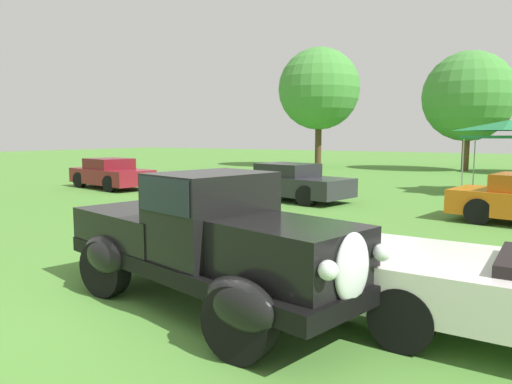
% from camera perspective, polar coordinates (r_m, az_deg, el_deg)
% --- Properties ---
extents(ground_plane, '(120.00, 120.00, 0.00)m').
position_cam_1_polar(ground_plane, '(6.14, -12.41, -13.83)').
color(ground_plane, '#4C8433').
extents(feature_pickup_truck, '(4.65, 2.52, 1.70)m').
position_cam_1_polar(feature_pickup_truck, '(5.97, -5.83, -5.62)').
color(feature_pickup_truck, black).
rests_on(feature_pickup_truck, ground_plane).
extents(show_car_burgundy, '(4.17, 2.33, 1.22)m').
position_cam_1_polar(show_car_burgundy, '(20.38, -17.06, 2.12)').
color(show_car_burgundy, maroon).
rests_on(show_car_burgundy, ground_plane).
extents(show_car_charcoal, '(4.35, 2.45, 1.22)m').
position_cam_1_polar(show_car_charcoal, '(15.94, 4.09, 1.18)').
color(show_car_charcoal, '#28282D').
rests_on(show_car_charcoal, ground_plane).
extents(canopy_tent_left_field, '(2.87, 2.87, 2.71)m').
position_cam_1_polar(canopy_tent_left_field, '(19.54, 28.09, 6.79)').
color(canopy_tent_left_field, '#B7B7BC').
rests_on(canopy_tent_left_field, ground_plane).
extents(treeline_far_left, '(5.53, 5.53, 8.08)m').
position_cam_1_polar(treeline_far_left, '(33.37, 7.56, 12.13)').
color(treeline_far_left, '#47331E').
rests_on(treeline_far_left, ground_plane).
extents(treeline_mid_left, '(5.39, 5.39, 7.20)m').
position_cam_1_polar(treeline_mid_left, '(31.93, 24.10, 10.39)').
color(treeline_mid_left, brown).
rests_on(treeline_mid_left, ground_plane).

